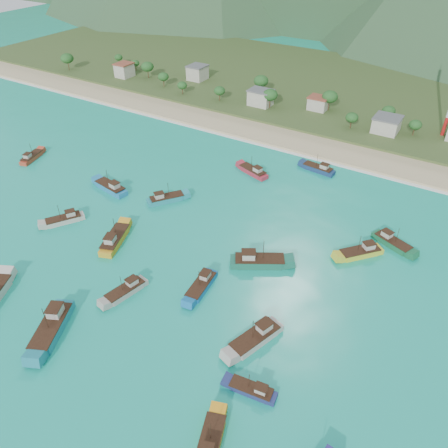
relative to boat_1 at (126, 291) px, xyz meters
The scene contains 22 objects.
ground 11.77m from the boat_1, 88.53° to the left, with size 600.00×600.00×0.00m, color #0D947E.
beach 90.75m from the boat_1, 89.81° to the left, with size 400.00×18.00×1.20m, color beige.
land 151.75m from the boat_1, 89.89° to the left, with size 400.00×110.00×2.40m, color #385123.
surf_line 81.25m from the boat_1, 89.79° to the left, with size 400.00×2.50×0.08m, color white.
village 116.21m from the boat_1, 81.24° to the left, with size 224.30×28.73×6.48m.
vegetation 116.30m from the boat_1, 98.54° to the left, with size 271.73×26.28×8.43m.
boat_1 is the anchor object (origin of this frame).
boat_2 30.58m from the boat_1, ahead, with size 7.13×12.48×7.07m.
boat_3 31.05m from the boat_1, 49.17° to the left, with size 13.10×9.90×7.66m.
boat_5 65.69m from the boat_1, 46.40° to the left, with size 10.85×6.90×6.19m.
boat_7 76.25m from the boat_1, 155.96° to the left, with size 5.66×10.24×5.81m.
boat_8 18.88m from the boat_1, 140.15° to the left, with size 7.61×12.68×7.20m.
boat_10 37.35m from the boat_1, 114.12° to the left, with size 8.85×10.51×6.32m.
boat_11 16.52m from the boat_1, 36.74° to the left, with size 4.30×10.81×6.22m.
boat_12 56.09m from the boat_1, 44.92° to the left, with size 9.61×10.37×6.46m.
boat_15 35.75m from the boat_1, 10.90° to the right, with size 8.80×3.62×5.05m.
boat_17 61.25m from the boat_1, 91.49° to the left, with size 11.07×6.30×6.27m.
boat_18 39.04m from the boat_1, 29.00° to the right, with size 6.46×11.23×6.37m.
boat_19 75.31m from the boat_1, 78.23° to the left, with size 10.75×4.22×6.19m.
boat_22 16.54m from the boat_1, 108.64° to the right, with size 9.47×14.04×8.05m.
boat_23 44.73m from the boat_1, 137.55° to the left, with size 12.17×5.39×6.94m.
boat_24 34.29m from the boat_1, 160.20° to the left, with size 7.85×10.20×5.99m.
Camera 1 is at (53.84, -58.84, 68.69)m, focal length 35.00 mm.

